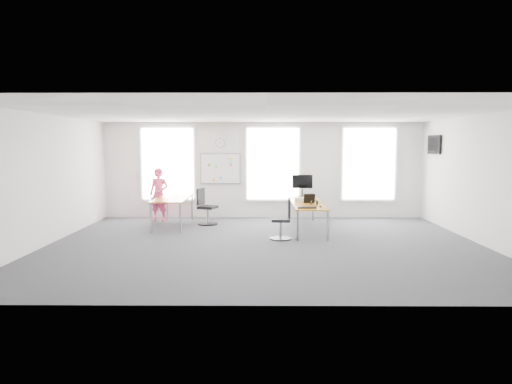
{
  "coord_description": "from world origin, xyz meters",
  "views": [
    {
      "loc": [
        -0.11,
        -10.32,
        2.29
      ],
      "look_at": [
        -0.21,
        1.2,
        1.1
      ],
      "focal_mm": 32.0,
      "sensor_mm": 36.0,
      "label": 1
    }
  ],
  "objects_px": {
    "chair_left": "(206,209)",
    "keyboard": "(307,208)",
    "desk_right": "(307,204)",
    "monitor": "(302,184)",
    "desk_left": "(173,200)",
    "chair_right": "(283,222)",
    "headphones": "(314,203)",
    "person": "(159,194)"
  },
  "relations": [
    {
      "from": "headphones",
      "to": "person",
      "type": "bearing_deg",
      "value": 156.21
    },
    {
      "from": "person",
      "to": "headphones",
      "type": "distance_m",
      "value": 4.88
    },
    {
      "from": "chair_left",
      "to": "desk_right",
      "type": "bearing_deg",
      "value": -86.63
    },
    {
      "from": "desk_left",
      "to": "chair_left",
      "type": "xyz_separation_m",
      "value": [
        0.9,
        0.22,
        -0.29
      ]
    },
    {
      "from": "desk_right",
      "to": "monitor",
      "type": "relative_size",
      "value": 4.7
    },
    {
      "from": "chair_right",
      "to": "headphones",
      "type": "height_order",
      "value": "chair_right"
    },
    {
      "from": "desk_left",
      "to": "keyboard",
      "type": "bearing_deg",
      "value": -26.44
    },
    {
      "from": "chair_left",
      "to": "headphones",
      "type": "distance_m",
      "value": 3.27
    },
    {
      "from": "chair_left",
      "to": "person",
      "type": "xyz_separation_m",
      "value": [
        -1.49,
        0.66,
        0.34
      ]
    },
    {
      "from": "desk_right",
      "to": "keyboard",
      "type": "height_order",
      "value": "keyboard"
    },
    {
      "from": "desk_left",
      "to": "chair_left",
      "type": "relative_size",
      "value": 2.13
    },
    {
      "from": "chair_left",
      "to": "keyboard",
      "type": "relative_size",
      "value": 2.3
    },
    {
      "from": "desk_right",
      "to": "chair_left",
      "type": "xyz_separation_m",
      "value": [
        -2.83,
        0.76,
        -0.25
      ]
    },
    {
      "from": "desk_right",
      "to": "chair_left",
      "type": "bearing_deg",
      "value": 164.97
    },
    {
      "from": "desk_left",
      "to": "headphones",
      "type": "xyz_separation_m",
      "value": [
        3.86,
        -1.12,
        0.06
      ]
    },
    {
      "from": "headphones",
      "to": "keyboard",
      "type": "bearing_deg",
      "value": -109.65
    },
    {
      "from": "keyboard",
      "to": "chair_right",
      "type": "bearing_deg",
      "value": -176.96
    },
    {
      "from": "person",
      "to": "desk_left",
      "type": "bearing_deg",
      "value": -47.33
    },
    {
      "from": "monitor",
      "to": "desk_left",
      "type": "bearing_deg",
      "value": -170.26
    },
    {
      "from": "desk_left",
      "to": "person",
      "type": "relative_size",
      "value": 1.39
    },
    {
      "from": "desk_left",
      "to": "chair_left",
      "type": "distance_m",
      "value": 0.97
    },
    {
      "from": "chair_left",
      "to": "person",
      "type": "distance_m",
      "value": 1.67
    },
    {
      "from": "desk_left",
      "to": "person",
      "type": "xyz_separation_m",
      "value": [
        -0.59,
        0.88,
        0.05
      ]
    },
    {
      "from": "chair_right",
      "to": "person",
      "type": "height_order",
      "value": "person"
    },
    {
      "from": "chair_left",
      "to": "keyboard",
      "type": "distance_m",
      "value": 3.39
    },
    {
      "from": "desk_right",
      "to": "headphones",
      "type": "height_order",
      "value": "headphones"
    },
    {
      "from": "person",
      "to": "headphones",
      "type": "relative_size",
      "value": 8.43
    },
    {
      "from": "desk_right",
      "to": "person",
      "type": "relative_size",
      "value": 1.94
    },
    {
      "from": "desk_left",
      "to": "chair_right",
      "type": "relative_size",
      "value": 2.25
    },
    {
      "from": "chair_right",
      "to": "keyboard",
      "type": "height_order",
      "value": "chair_right"
    },
    {
      "from": "desk_right",
      "to": "chair_right",
      "type": "height_order",
      "value": "chair_right"
    },
    {
      "from": "headphones",
      "to": "chair_right",
      "type": "bearing_deg",
      "value": -138.39
    },
    {
      "from": "desk_right",
      "to": "monitor",
      "type": "bearing_deg",
      "value": 91.23
    },
    {
      "from": "chair_right",
      "to": "desk_left",
      "type": "bearing_deg",
      "value": -119.71
    },
    {
      "from": "person",
      "to": "chair_left",
      "type": "bearing_deg",
      "value": -15.11
    },
    {
      "from": "keyboard",
      "to": "desk_right",
      "type": "bearing_deg",
      "value": 82.48
    },
    {
      "from": "person",
      "to": "monitor",
      "type": "distance_m",
      "value": 4.33
    },
    {
      "from": "headphones",
      "to": "desk_right",
      "type": "bearing_deg",
      "value": 102.58
    },
    {
      "from": "chair_right",
      "to": "person",
      "type": "relative_size",
      "value": 0.62
    },
    {
      "from": "keyboard",
      "to": "headphones",
      "type": "xyz_separation_m",
      "value": [
        0.25,
        0.67,
        0.04
      ]
    },
    {
      "from": "desk_right",
      "to": "chair_right",
      "type": "distance_m",
      "value": 1.51
    },
    {
      "from": "desk_left",
      "to": "chair_left",
      "type": "height_order",
      "value": "chair_left"
    }
  ]
}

